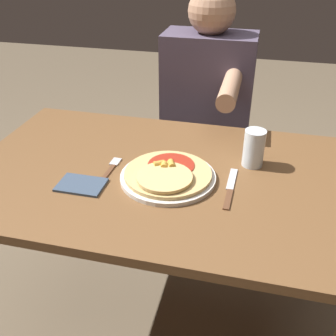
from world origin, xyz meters
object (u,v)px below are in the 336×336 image
fork (110,170)px  drinking_glass (254,148)px  person_diner (207,105)px  dining_table (161,199)px  pizza (167,174)px  plate (168,177)px  knife (230,189)px

fork → drinking_glass: size_ratio=1.42×
fork → person_diner: 0.72m
dining_table → fork: size_ratio=7.12×
pizza → person_diner: person_diner is taller
plate → knife: size_ratio=1.35×
fork → knife: 0.39m
knife → drinking_glass: bearing=71.4°
fork → knife: same height
plate → fork: plate is taller
pizza → drinking_glass: bearing=32.2°
person_diner → pizza: bearing=-91.6°
pizza → knife: bearing=-1.4°
fork → drinking_glass: bearing=18.0°
plate → person_diner: (0.02, 0.69, -0.03)m
dining_table → fork: (-0.16, -0.03, 0.11)m
dining_table → plate: 0.12m
pizza → drinking_glass: size_ratio=2.19×
dining_table → fork: bearing=-170.1°
fork → person_diner: (0.21, 0.68, -0.03)m
pizza → plate: bearing=86.0°
plate → drinking_glass: bearing=31.1°
plate → person_diner: 0.69m
pizza → fork: 0.20m
pizza → fork: (-0.19, 0.01, -0.02)m
dining_table → fork: 0.20m
person_diner → dining_table: bearing=-94.6°
drinking_glass → pizza: bearing=-147.8°
drinking_glass → person_diner: size_ratio=0.10×
fork → knife: (0.39, -0.02, 0.00)m
plate → fork: size_ratio=1.70×
drinking_glass → fork: bearing=-162.0°
plate → drinking_glass: size_ratio=2.40×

